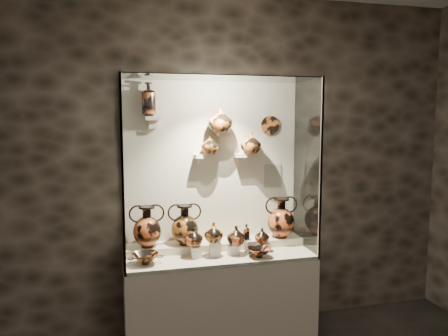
% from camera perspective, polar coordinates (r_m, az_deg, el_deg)
% --- Properties ---
extents(wall_back, '(5.00, 0.02, 3.20)m').
position_cam_1_polar(wall_back, '(4.17, -1.71, 0.33)').
color(wall_back, black).
rests_on(wall_back, ground).
extents(plinth, '(1.70, 0.60, 0.80)m').
position_cam_1_polar(plinth, '(4.18, -0.63, -16.75)').
color(plinth, beige).
rests_on(plinth, floor).
extents(front_tier, '(1.68, 0.58, 0.03)m').
position_cam_1_polar(front_tier, '(4.03, -0.64, -11.33)').
color(front_tier, beige).
rests_on(front_tier, plinth).
extents(rear_tier, '(1.70, 0.25, 0.10)m').
position_cam_1_polar(rear_tier, '(4.18, -1.22, -10.15)').
color(rear_tier, beige).
rests_on(rear_tier, plinth).
extents(back_panel, '(1.70, 0.03, 1.60)m').
position_cam_1_polar(back_panel, '(4.16, -1.69, 0.32)').
color(back_panel, beige).
rests_on(back_panel, plinth).
extents(glass_front, '(1.70, 0.01, 1.60)m').
position_cam_1_polar(glass_front, '(3.57, 0.48, -0.73)').
color(glass_front, white).
rests_on(glass_front, plinth).
extents(glass_left, '(0.01, 0.60, 1.60)m').
position_cam_1_polar(glass_left, '(3.75, -13.31, -0.56)').
color(glass_left, white).
rests_on(glass_left, plinth).
extents(glass_right, '(0.01, 0.60, 1.60)m').
position_cam_1_polar(glass_right, '(4.14, 10.78, 0.17)').
color(glass_right, white).
rests_on(glass_right, plinth).
extents(glass_top, '(1.70, 0.60, 0.01)m').
position_cam_1_polar(glass_top, '(3.85, -0.67, 11.68)').
color(glass_top, white).
rests_on(glass_top, back_panel).
extents(frame_post_left, '(0.02, 0.02, 1.60)m').
position_cam_1_polar(frame_post_left, '(3.46, -13.10, -1.15)').
color(frame_post_left, gray).
rests_on(frame_post_left, plinth).
extents(frame_post_right, '(0.02, 0.02, 1.60)m').
position_cam_1_polar(frame_post_right, '(3.88, 12.53, -0.30)').
color(frame_post_right, gray).
rests_on(frame_post_right, plinth).
extents(pedestal_a, '(0.09, 0.09, 0.10)m').
position_cam_1_polar(pedestal_a, '(3.92, -3.64, -10.88)').
color(pedestal_a, silver).
rests_on(pedestal_a, front_tier).
extents(pedestal_b, '(0.09, 0.09, 0.13)m').
position_cam_1_polar(pedestal_b, '(3.95, -1.18, -10.50)').
color(pedestal_b, silver).
rests_on(pedestal_b, front_tier).
extents(pedestal_c, '(0.09, 0.09, 0.09)m').
position_cam_1_polar(pedestal_c, '(3.99, 1.23, -10.59)').
color(pedestal_c, silver).
rests_on(pedestal_c, front_tier).
extents(pedestal_d, '(0.09, 0.09, 0.12)m').
position_cam_1_polar(pedestal_d, '(4.03, 3.46, -10.20)').
color(pedestal_d, silver).
rests_on(pedestal_d, front_tier).
extents(pedestal_e, '(0.09, 0.09, 0.08)m').
position_cam_1_polar(pedestal_e, '(4.08, 5.36, -10.30)').
color(pedestal_e, silver).
rests_on(pedestal_e, front_tier).
extents(bracket_ul, '(0.14, 0.12, 0.04)m').
position_cam_1_polar(bracket_ul, '(3.98, -9.27, 6.44)').
color(bracket_ul, beige).
rests_on(bracket_ul, back_panel).
extents(bracket_ca, '(0.14, 0.12, 0.04)m').
position_cam_1_polar(bracket_ca, '(4.06, -2.84, 1.57)').
color(bracket_ca, beige).
rests_on(bracket_ca, back_panel).
extents(bracket_cb, '(0.10, 0.12, 0.04)m').
position_cam_1_polar(bracket_cb, '(4.09, -0.10, 4.43)').
color(bracket_cb, beige).
rests_on(bracket_cb, back_panel).
extents(bracket_cc, '(0.14, 0.12, 0.04)m').
position_cam_1_polar(bracket_cc, '(4.15, 2.31, 1.69)').
color(bracket_cc, beige).
rests_on(bracket_cc, back_panel).
extents(amphora_left, '(0.32, 0.32, 0.38)m').
position_cam_1_polar(amphora_left, '(3.99, -10.03, -7.53)').
color(amphora_left, '#B84E23').
rests_on(amphora_left, rear_tier).
extents(amphora_mid, '(0.33, 0.33, 0.37)m').
position_cam_1_polar(amphora_mid, '(4.03, -5.16, -7.37)').
color(amphora_mid, '#B65F20').
rests_on(amphora_mid, rear_tier).
extents(amphora_right, '(0.32, 0.32, 0.39)m').
position_cam_1_polar(amphora_right, '(4.27, 7.47, -6.45)').
color(amphora_right, '#B84E23').
rests_on(amphora_right, rear_tier).
extents(jug_a, '(0.18, 0.18, 0.17)m').
position_cam_1_polar(jug_a, '(3.89, -4.00, -8.93)').
color(jug_a, '#B84E23').
rests_on(jug_a, pedestal_a).
extents(jug_b, '(0.21, 0.21, 0.18)m').
position_cam_1_polar(jug_b, '(3.90, -1.37, -8.40)').
color(jug_b, '#B65F20').
rests_on(jug_b, pedestal_b).
extents(jug_c, '(0.22, 0.22, 0.17)m').
position_cam_1_polar(jug_c, '(3.95, 1.58, -8.81)').
color(jug_c, '#B84E23').
rests_on(jug_c, pedestal_c).
extents(jug_e, '(0.17, 0.17, 0.14)m').
position_cam_1_polar(jug_e, '(4.06, 4.97, -8.78)').
color(jug_e, '#B84E23').
rests_on(jug_e, pedestal_e).
extents(lekythos_small, '(0.09, 0.09, 0.16)m').
position_cam_1_polar(lekythos_small, '(4.00, 2.93, -8.24)').
color(lekythos_small, '#B65F20').
rests_on(lekythos_small, pedestal_d).
extents(kylix_left, '(0.35, 0.32, 0.11)m').
position_cam_1_polar(kylix_left, '(3.80, -10.23, -11.42)').
color(kylix_left, '#B65F20').
rests_on(kylix_left, front_tier).
extents(kylix_right, '(0.26, 0.23, 0.10)m').
position_cam_1_polar(kylix_right, '(3.93, 4.59, -10.82)').
color(kylix_right, '#B84E23').
rests_on(kylix_right, front_tier).
extents(lekythos_tall, '(0.15, 0.15, 0.34)m').
position_cam_1_polar(lekythos_tall, '(3.96, -9.81, 9.11)').
color(lekythos_tall, '#B84E23').
rests_on(lekythos_tall, bracket_ul).
extents(ovoid_vase_a, '(0.19, 0.19, 0.18)m').
position_cam_1_polar(ovoid_vase_a, '(4.03, -1.79, 3.08)').
color(ovoid_vase_a, '#B65F20').
rests_on(ovoid_vase_a, bracket_ca).
extents(ovoid_vase_b, '(0.28, 0.28, 0.23)m').
position_cam_1_polar(ovoid_vase_b, '(4.02, -0.49, 6.30)').
color(ovoid_vase_b, '#B65F20').
rests_on(ovoid_vase_b, bracket_cb).
extents(ovoid_vase_c, '(0.23, 0.23, 0.20)m').
position_cam_1_polar(ovoid_vase_c, '(4.12, 3.51, 3.30)').
color(ovoid_vase_c, '#B65F20').
rests_on(ovoid_vase_c, bracket_cc).
extents(wall_plate, '(0.18, 0.02, 0.18)m').
position_cam_1_polar(wall_plate, '(4.28, 6.05, 5.57)').
color(wall_plate, '#BA5F24').
rests_on(wall_plate, back_panel).
extents(info_placard, '(0.17, 0.01, 0.23)m').
position_cam_1_polar(info_placard, '(4.34, 6.39, -1.02)').
color(info_placard, beige).
rests_on(info_placard, back_panel).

